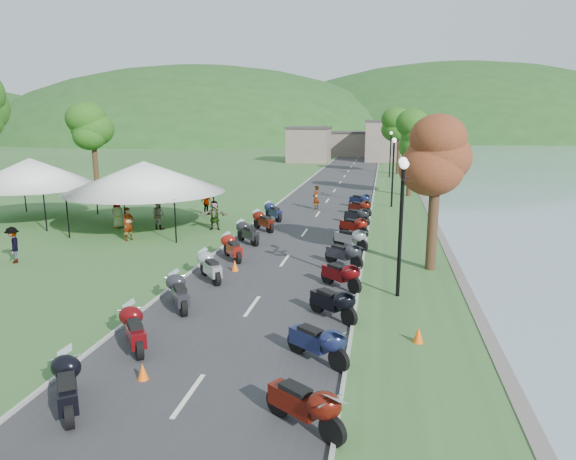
{
  "coord_description": "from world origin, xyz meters",
  "views": [
    {
      "loc": [
        4.32,
        -0.38,
        6.39
      ],
      "look_at": [
        0.02,
        22.73,
        1.3
      ],
      "focal_mm": 32.0,
      "sensor_mm": 36.0,
      "label": 1
    }
  ],
  "objects_px": {
    "vendor_tent_main": "(146,195)",
    "pedestrian_b": "(159,229)",
    "pedestrian_a": "(129,240)",
    "pedestrian_c": "(15,263)"
  },
  "relations": [
    {
      "from": "vendor_tent_main",
      "to": "pedestrian_b",
      "type": "distance_m",
      "value": 2.14
    },
    {
      "from": "pedestrian_b",
      "to": "vendor_tent_main",
      "type": "bearing_deg",
      "value": 19.76
    },
    {
      "from": "vendor_tent_main",
      "to": "pedestrian_a",
      "type": "relative_size",
      "value": 3.46
    },
    {
      "from": "pedestrian_a",
      "to": "pedestrian_c",
      "type": "distance_m",
      "value": 5.88
    },
    {
      "from": "vendor_tent_main",
      "to": "pedestrian_b",
      "type": "height_order",
      "value": "vendor_tent_main"
    },
    {
      "from": "vendor_tent_main",
      "to": "pedestrian_b",
      "type": "relative_size",
      "value": 3.56
    },
    {
      "from": "pedestrian_a",
      "to": "pedestrian_c",
      "type": "height_order",
      "value": "pedestrian_a"
    },
    {
      "from": "vendor_tent_main",
      "to": "pedestrian_b",
      "type": "xyz_separation_m",
      "value": [
        0.76,
        -0.04,
        -2.0
      ]
    },
    {
      "from": "pedestrian_a",
      "to": "pedestrian_b",
      "type": "bearing_deg",
      "value": 16.19
    },
    {
      "from": "vendor_tent_main",
      "to": "pedestrian_a",
      "type": "bearing_deg",
      "value": -82.62
    }
  ]
}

